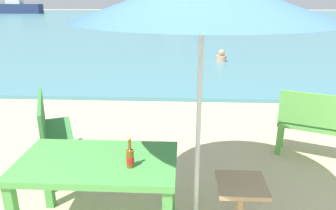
# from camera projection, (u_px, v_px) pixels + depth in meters

# --- Properties ---
(sea_water) EXTENTS (120.00, 50.00, 0.08)m
(sea_water) POSITION_uv_depth(u_px,v_px,m) (188.00, 20.00, 30.44)
(sea_water) COLOR teal
(sea_water) RESTS_ON ground_plane
(picnic_table_green) EXTENTS (1.40, 0.80, 0.76)m
(picnic_table_green) POSITION_uv_depth(u_px,v_px,m) (98.00, 170.00, 2.85)
(picnic_table_green) COLOR #4C9E47
(picnic_table_green) RESTS_ON ground_plane
(beer_bottle_amber) EXTENTS (0.07, 0.07, 0.26)m
(beer_bottle_amber) POSITION_uv_depth(u_px,v_px,m) (130.00, 157.00, 2.66)
(beer_bottle_amber) COLOR brown
(beer_bottle_amber) RESTS_ON picnic_table_green
(side_table_wood) EXTENTS (0.44, 0.44, 0.54)m
(side_table_wood) POSITION_uv_depth(u_px,v_px,m) (240.00, 200.00, 2.92)
(side_table_wood) COLOR tan
(side_table_wood) RESTS_ON ground_plane
(bench_green_left) EXTENTS (1.25, 0.79, 0.95)m
(bench_green_left) POSITION_uv_depth(u_px,v_px,m) (326.00, 123.00, 4.21)
(bench_green_left) COLOR #60B24C
(bench_green_left) RESTS_ON ground_plane
(bench_green_right) EXTENTS (0.81, 1.24, 0.95)m
(bench_green_right) POSITION_uv_depth(u_px,v_px,m) (51.00, 130.00, 4.00)
(bench_green_right) COLOR #3D8C42
(bench_green_right) RESTS_ON ground_plane
(swimmer_person) EXTENTS (0.34, 0.34, 0.41)m
(swimmer_person) POSITION_uv_depth(u_px,v_px,m) (221.00, 57.00, 10.63)
(swimmer_person) COLOR tan
(swimmer_person) RESTS_ON sea_water
(boat_fishing_trawler) EXTENTS (6.76, 1.84, 2.46)m
(boat_fishing_trawler) POSITION_uv_depth(u_px,v_px,m) (179.00, 8.00, 36.30)
(boat_fishing_trawler) COLOR #38383F
(boat_fishing_trawler) RESTS_ON sea_water
(boat_sailboat) EXTENTS (5.91, 1.61, 2.15)m
(boat_sailboat) POSITION_uv_depth(u_px,v_px,m) (19.00, 7.00, 42.56)
(boat_sailboat) COLOR navy
(boat_sailboat) RESTS_ON sea_water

